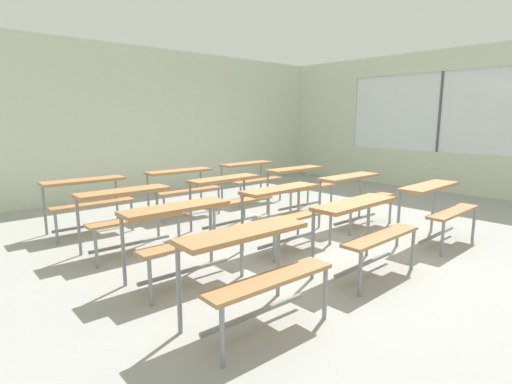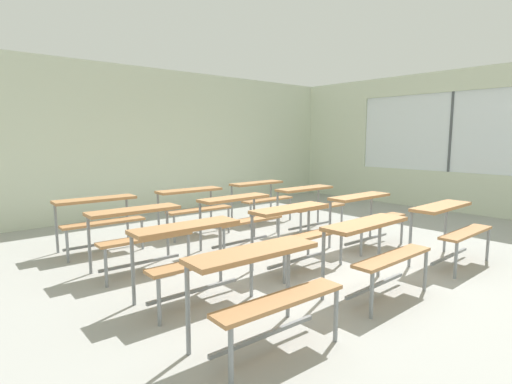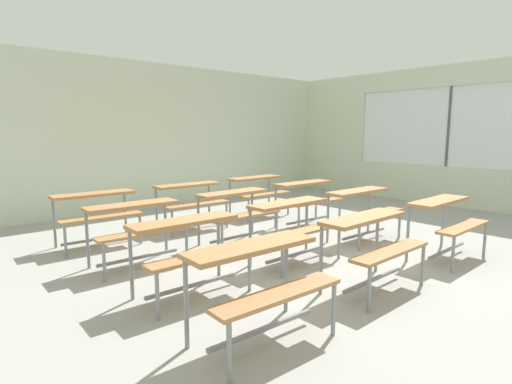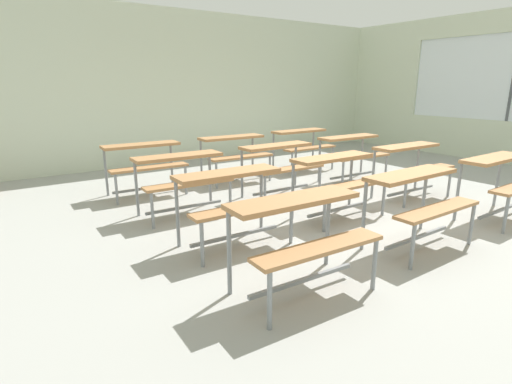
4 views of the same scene
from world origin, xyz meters
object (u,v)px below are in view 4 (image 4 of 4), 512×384
object	(u,v)px
desk_bench_r2c1	(281,158)
desk_bench_r3c2	(303,140)
desk_bench_r0c0	(302,224)
desk_bench_r3c1	(235,148)
desk_bench_r2c0	(182,170)
desk_bench_r2c2	(353,147)
desk_bench_r1c2	(412,158)
desk_bench_r0c2	(503,173)
desk_bench_r0c1	(420,192)
desk_bench_r1c0	(233,191)
desk_bench_r3c0	(144,157)
desk_bench_r1c1	(339,172)

from	to	relation	value
desk_bench_r2c1	desk_bench_r3c2	bearing A→B (deg)	38.81
desk_bench_r0c0	desk_bench_r3c1	world-z (taller)	same
desk_bench_r2c1	desk_bench_r2c0	bearing A→B (deg)	178.71
desk_bench_r2c2	desk_bench_r1c2	bearing A→B (deg)	-91.49
desk_bench_r0c2	desk_bench_r2c2	world-z (taller)	same
desk_bench_r0c2	desk_bench_r0c1	bearing A→B (deg)	177.41
desk_bench_r0c1	desk_bench_r1c0	bearing A→B (deg)	143.36
desk_bench_r0c2	desk_bench_r3c2	bearing A→B (deg)	90.59
desk_bench_r2c0	desk_bench_r2c2	distance (m)	3.09
desk_bench_r1c2	desk_bench_r2c1	distance (m)	1.86
desk_bench_r0c0	desk_bench_r3c0	distance (m)	3.45
desk_bench_r1c0	desk_bench_r1c2	bearing A→B (deg)	2.65
desk_bench_r1c1	desk_bench_r2c0	bearing A→B (deg)	142.97
desk_bench_r3c1	desk_bench_r2c1	bearing A→B (deg)	-85.02
desk_bench_r3c1	desk_bench_r2c0	bearing A→B (deg)	-139.68
desk_bench_r1c0	desk_bench_r3c2	world-z (taller)	same
desk_bench_r1c1	desk_bench_r3c1	xyz separation A→B (m)	(-0.05, 2.29, 0.00)
desk_bench_r0c2	desk_bench_r2c2	xyz separation A→B (m)	(0.00, 2.35, 0.00)
desk_bench_r0c0	desk_bench_r2c1	bearing A→B (deg)	57.63
desk_bench_r3c0	desk_bench_r3c1	bearing A→B (deg)	1.05
desk_bench_r2c1	desk_bench_r2c2	distance (m)	1.57
desk_bench_r0c0	desk_bench_r0c2	size ratio (longest dim) A/B	1.01
desk_bench_r1c1	desk_bench_r3c1	distance (m)	2.29
desk_bench_r3c0	desk_bench_r1c1	bearing A→B (deg)	-53.77
desk_bench_r1c0	desk_bench_r1c1	xyz separation A→B (m)	(1.50, 0.03, 0.00)
desk_bench_r0c0	desk_bench_r1c2	world-z (taller)	same
desk_bench_r0c1	desk_bench_r2c2	xyz separation A→B (m)	(1.60, 2.30, 0.00)
desk_bench_r0c2	desk_bench_r2c0	xyz separation A→B (m)	(-3.08, 2.31, 0.00)
desk_bench_r2c1	desk_bench_r2c2	xyz separation A→B (m)	(1.57, 0.06, 0.00)
desk_bench_r3c0	desk_bench_r2c2	bearing A→B (deg)	-17.63
desk_bench_r2c0	desk_bench_r2c2	xyz separation A→B (m)	(3.09, 0.04, 0.00)
desk_bench_r2c0	desk_bench_r3c2	xyz separation A→B (m)	(2.99, 1.19, 0.00)
desk_bench_r0c1	desk_bench_r2c1	size ratio (longest dim) A/B	1.00
desk_bench_r2c0	desk_bench_r3c0	bearing A→B (deg)	94.59
desk_bench_r2c0	desk_bench_r2c2	size ratio (longest dim) A/B	1.00
desk_bench_r1c2	desk_bench_r2c2	bearing A→B (deg)	88.01
desk_bench_r1c2	desk_bench_r3c2	xyz separation A→B (m)	(-0.02, 2.31, 0.00)
desk_bench_r0c1	desk_bench_r2c0	world-z (taller)	same
desk_bench_r0c1	desk_bench_r2c2	size ratio (longest dim) A/B	0.99
desk_bench_r0c0	desk_bench_r3c2	distance (m)	4.62
desk_bench_r3c2	desk_bench_r1c1	bearing A→B (deg)	-122.25
desk_bench_r0c2	desk_bench_r3c0	distance (m)	4.68
desk_bench_r0c0	desk_bench_r2c2	size ratio (longest dim) A/B	1.00
desk_bench_r2c2	desk_bench_r0c1	bearing A→B (deg)	-122.80
desk_bench_r0c1	desk_bench_r3c0	world-z (taller)	same
desk_bench_r0c2	desk_bench_r3c2	distance (m)	3.49
desk_bench_r0c1	desk_bench_r2c1	world-z (taller)	same
desk_bench_r1c1	desk_bench_r2c1	size ratio (longest dim) A/B	1.00
desk_bench_r1c0	desk_bench_r2c1	world-z (taller)	same
desk_bench_r2c1	desk_bench_r3c2	distance (m)	1.91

